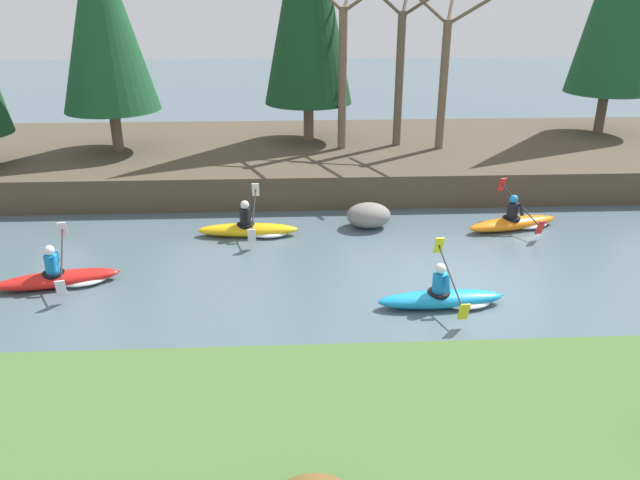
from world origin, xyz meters
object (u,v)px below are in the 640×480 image
kayaker_middle (446,298)px  kayaker_trailing (252,229)px  boulder_midstream (369,215)px  kayaker_far_back (62,277)px  kayaker_lead (516,222)px

kayaker_middle → kayaker_trailing: 6.02m
kayaker_trailing → boulder_midstream: (3.23, 0.48, 0.15)m
kayaker_trailing → kayaker_far_back: size_ratio=1.00×
kayaker_lead → kayaker_middle: (-3.02, -4.35, 0.00)m
kayaker_middle → kayaker_far_back: bearing=167.3°
kayaker_lead → kayaker_middle: size_ratio=1.00×
kayaker_lead → kayaker_trailing: 7.34m
kayaker_trailing → kayaker_middle: bearing=-42.9°
kayaker_lead → kayaker_trailing: same height
kayaker_trailing → kayaker_far_back: bearing=-144.8°
kayaker_middle → kayaker_trailing: size_ratio=1.00×
kayaker_lead → kayaker_trailing: size_ratio=1.00×
kayaker_far_back → kayaker_trailing: bearing=19.6°
kayaker_trailing → kayaker_far_back: (-4.16, -2.80, 0.00)m
kayaker_middle → kayaker_far_back: size_ratio=1.00×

